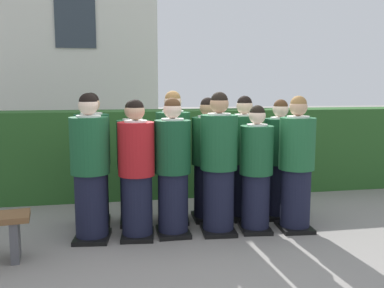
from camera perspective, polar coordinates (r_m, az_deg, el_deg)
The scene contains 15 objects.
ground_plane at distance 5.23m, azimuth 0.53°, elevation -11.86°, with size 60.00×60.00×0.00m, color gray.
student_front_row_0 at distance 4.96m, azimuth -13.46°, elevation -3.54°, with size 0.44×0.55×1.68m.
student_in_red_blazer at distance 4.94m, azimuth -7.43°, elevation -3.86°, with size 0.42×0.50×1.61m.
student_front_row_2 at distance 5.00m, azimuth -2.58°, elevation -3.56°, with size 0.42×0.51×1.62m.
student_front_row_3 at distance 5.07m, azimuth 3.60°, elevation -3.05°, with size 0.44×0.51×1.69m.
student_front_row_4 at distance 5.19m, azimuth 8.58°, elevation -3.73°, with size 0.40×0.48×1.53m.
student_front_row_5 at distance 5.32m, azimuth 13.81°, elevation -3.00°, with size 0.43×0.50×1.64m.
student_rear_row_0 at distance 5.50m, azimuth -13.14°, elevation -2.45°, with size 0.44×0.49×1.68m.
student_rear_row_1 at distance 5.46m, azimuth -7.83°, elevation -2.88°, with size 0.41×0.51×1.58m.
student_rear_row_2 at distance 5.51m, azimuth -2.55°, elevation -2.12°, with size 0.45×0.56×1.70m.
student_rear_row_3 at distance 5.58m, azimuth 2.09°, elevation -2.44°, with size 0.42×0.51×1.61m.
student_rear_row_4 at distance 5.68m, azimuth 6.93°, elevation -2.21°, with size 0.42×0.48×1.63m.
student_rear_row_5 at distance 5.79m, azimuth 11.59°, elevation -2.36°, with size 0.42×0.49×1.59m.
hedge at distance 6.93m, azimuth -2.59°, elevation -1.11°, with size 9.51×0.70×1.37m.
school_building_main at distance 12.42m, azimuth -22.01°, elevation 16.03°, with size 7.17×3.93×7.13m.
Camera 1 is at (-0.96, -4.83, 1.76)m, focal length 39.82 mm.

